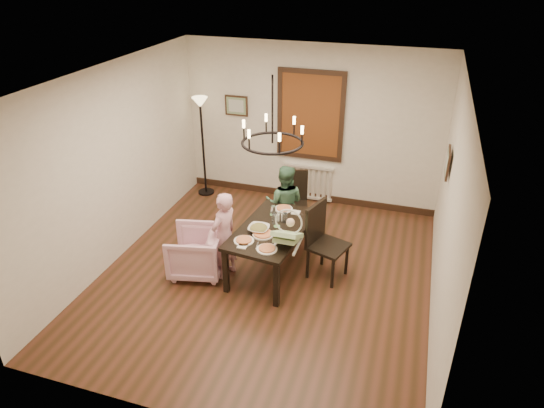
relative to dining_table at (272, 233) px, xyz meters
The scene contains 17 objects.
room_shell 0.81m from the dining_table, 103.25° to the left, with size 4.51×5.00×2.81m.
dining_table is the anchor object (origin of this frame).
chair_far 1.21m from the dining_table, 90.69° to the left, with size 0.44×0.44×0.99m, color black, non-canonical shape.
chair_right 0.79m from the dining_table, ahead, with size 0.48×0.48×1.10m, color black, non-canonical shape.
armchair 1.12m from the dining_table, 160.52° to the right, with size 0.72×0.74×0.67m, color #EAB3CB.
elderly_woman 0.67m from the dining_table, 153.94° to the right, with size 0.39×0.25×1.06m, color #D193A1.
seated_man 0.89m from the dining_table, 95.31° to the left, with size 0.51×0.40×1.04m, color #406B4E.
baby_bouncer 0.54m from the dining_table, 48.24° to the right, with size 0.38×0.52×0.34m, color #A6CB8C, non-canonical shape.
salad_bowl 0.24m from the dining_table, 136.21° to the right, with size 0.34×0.34×0.08m, color white.
pizza_platter 0.26m from the dining_table, 104.11° to the right, with size 0.29×0.29×0.04m, color tan.
drinking_glass 0.20m from the dining_table, 93.74° to the left, with size 0.07×0.07×0.14m, color silver.
window_blinds 2.51m from the dining_table, 91.31° to the left, with size 1.00×0.03×1.40m, color brown.
radiator 2.35m from the dining_table, 91.30° to the left, with size 0.92×0.12×0.62m, color silver, non-canonical shape.
picture_back 2.90m from the dining_table, 121.08° to the left, with size 0.42×0.03×0.36m, color black.
picture_right 2.50m from the dining_table, 19.35° to the left, with size 0.42×0.03×0.36m, color black.
floor_lamp 2.81m from the dining_table, 134.21° to the left, with size 0.30×0.30×1.80m, color black, non-canonical shape.
chandelier 1.32m from the dining_table, 116.57° to the right, with size 0.80×0.80×0.04m, color black.
Camera 1 is at (1.78, -5.33, 4.12)m, focal length 32.00 mm.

